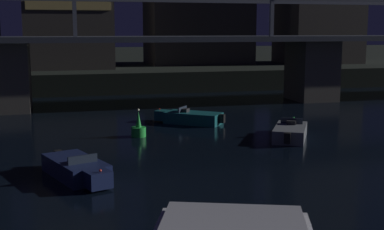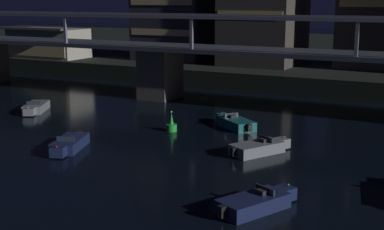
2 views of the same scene
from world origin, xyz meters
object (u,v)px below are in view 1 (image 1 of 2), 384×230
speedboat_near_right (291,132)px  river_bridge (171,57)px  speedboat_far_right (190,118)px  channel_buoy (139,129)px  speedboat_near_center (77,169)px

speedboat_near_right → river_bridge: bearing=104.2°
river_bridge → speedboat_far_right: river_bridge is taller
speedboat_far_right → channel_buoy: size_ratio=2.65×
river_bridge → channel_buoy: river_bridge is taller
speedboat_near_center → speedboat_far_right: bearing=55.3°
speedboat_near_right → channel_buoy: 9.35m
speedboat_near_center → river_bridge: bearing=67.2°
speedboat_near_center → speedboat_far_right: size_ratio=1.10×
speedboat_near_center → channel_buoy: bearing=64.0°
river_bridge → speedboat_near_center: bearing=-112.8°
river_bridge → speedboat_far_right: bearing=-93.8°
speedboat_near_right → speedboat_far_right: bearing=125.1°
river_bridge → speedboat_near_right: bearing=-75.8°
river_bridge → speedboat_far_right: 10.06m
speedboat_near_center → speedboat_near_right: (12.97, 5.48, 0.00)m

